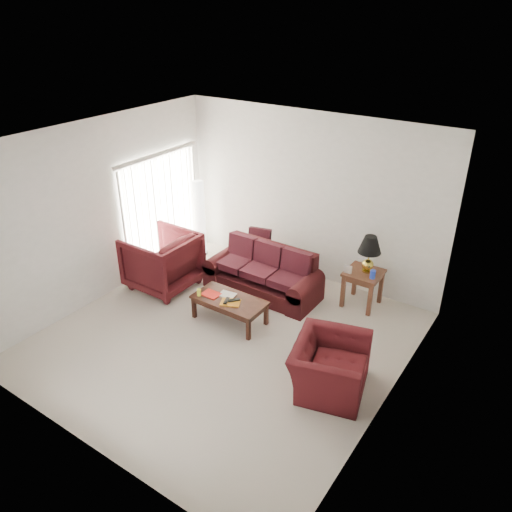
{
  "coord_description": "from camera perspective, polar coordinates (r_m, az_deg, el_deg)",
  "views": [
    {
      "loc": [
        3.85,
        -4.82,
        4.59
      ],
      "look_at": [
        0.0,
        0.85,
        1.05
      ],
      "focal_mm": 35.0,
      "sensor_mm": 36.0,
      "label": 1
    }
  ],
  "objects": [
    {
      "name": "floor",
      "position": [
        7.69,
        -3.61,
        -9.4
      ],
      "size": [
        5.0,
        5.0,
        0.0
      ],
      "primitive_type": "plane",
      "color": "beige",
      "rests_on": "ground"
    },
    {
      "name": "clock",
      "position": [
        8.21,
        10.46,
        -1.51
      ],
      "size": [
        0.13,
        0.05,
        0.13
      ],
      "primitive_type": "cube",
      "rotation": [
        0.0,
        0.0,
        0.06
      ],
      "color": "silver",
      "rests_on": "end_table"
    },
    {
      "name": "armchair_left",
      "position": [
        8.89,
        -10.66,
        -0.55
      ],
      "size": [
        1.11,
        1.08,
        1.01
      ],
      "primitive_type": "imported",
      "rotation": [
        0.0,
        0.0,
        -1.57
      ],
      "color": "#3C0D11",
      "rests_on": "ground"
    },
    {
      "name": "end_table",
      "position": [
        8.48,
        12.04,
        -3.62
      ],
      "size": [
        0.62,
        0.62,
        0.63
      ],
      "primitive_type": null,
      "rotation": [
        0.0,
        0.0,
        0.07
      ],
      "color": "#4F2A1B",
      "rests_on": "ground"
    },
    {
      "name": "blinds",
      "position": [
        9.44,
        -10.73,
        4.99
      ],
      "size": [
        0.1,
        2.0,
        2.16
      ],
      "primitive_type": "cube",
      "color": "silver",
      "rests_on": "ground"
    },
    {
      "name": "magazine_orange",
      "position": [
        7.75,
        -2.94,
        -5.32
      ],
      "size": [
        0.37,
        0.33,
        0.02
      ],
      "primitive_type": "cube",
      "rotation": [
        0.0,
        0.0,
        0.43
      ],
      "color": "#BC6F16",
      "rests_on": "coffee_table"
    },
    {
      "name": "remote_b",
      "position": [
        7.77,
        -2.54,
        -5.06
      ],
      "size": [
        0.16,
        0.18,
        0.02
      ],
      "primitive_type": "cube",
      "rotation": [
        0.0,
        0.0,
        -0.69
      ],
      "color": "black",
      "rests_on": "coffee_table"
    },
    {
      "name": "throw_pillow",
      "position": [
        9.15,
        0.41,
        1.94
      ],
      "size": [
        0.45,
        0.29,
        0.43
      ],
      "primitive_type": "cube",
      "rotation": [
        -0.21,
        0.0,
        0.24
      ],
      "color": "black",
      "rests_on": "sofa"
    },
    {
      "name": "sofa",
      "position": [
        8.59,
        0.73,
        -1.81
      ],
      "size": [
        2.04,
        0.93,
        0.82
      ],
      "primitive_type": null,
      "rotation": [
        0.0,
        0.0,
        0.03
      ],
      "color": "black",
      "rests_on": "ground"
    },
    {
      "name": "table_lamp",
      "position": [
        8.21,
        12.79,
        0.21
      ],
      "size": [
        0.4,
        0.4,
        0.63
      ],
      "primitive_type": null,
      "rotation": [
        0.0,
        0.0,
        -0.07
      ],
      "color": "gold",
      "rests_on": "end_table"
    },
    {
      "name": "magazine_red",
      "position": [
        7.98,
        -5.16,
        -4.37
      ],
      "size": [
        0.29,
        0.22,
        0.02
      ],
      "primitive_type": "cube",
      "rotation": [
        0.0,
        0.0,
        -0.01
      ],
      "color": "red",
      "rests_on": "coffee_table"
    },
    {
      "name": "coffee_table",
      "position": [
        7.96,
        -3.03,
        -6.16
      ],
      "size": [
        1.21,
        0.69,
        0.41
      ],
      "primitive_type": null,
      "rotation": [
        0.0,
        0.0,
        0.1
      ],
      "color": "black",
      "rests_on": "ground"
    },
    {
      "name": "blue_canister",
      "position": [
        8.13,
        13.19,
        -2.05
      ],
      "size": [
        0.1,
        0.1,
        0.14
      ],
      "primitive_type": "cylinder",
      "rotation": [
        0.0,
        0.0,
        -0.18
      ],
      "color": "#1C38BB",
      "rests_on": "end_table"
    },
    {
      "name": "picture_frame",
      "position": [
        8.51,
        12.07,
        -0.42
      ],
      "size": [
        0.21,
        0.22,
        0.06
      ],
      "primitive_type": "cube",
      "rotation": [
        1.36,
        0.0,
        0.5
      ],
      "color": "white",
      "rests_on": "end_table"
    },
    {
      "name": "floor_lamp",
      "position": [
        9.84,
        -6.47,
        4.33
      ],
      "size": [
        0.3,
        0.3,
        1.55
      ],
      "primitive_type": null,
      "rotation": [
        0.0,
        0.0,
        0.22
      ],
      "color": "white",
      "rests_on": "ground"
    },
    {
      "name": "yellow_glass",
      "position": [
        7.95,
        -6.53,
        -4.13
      ],
      "size": [
        0.07,
        0.07,
        0.12
      ],
      "primitive_type": "cylinder",
      "rotation": [
        0.0,
        0.0,
        0.11
      ],
      "color": "#EEF837",
      "rests_on": "coffee_table"
    },
    {
      "name": "remote_a",
      "position": [
        7.76,
        -3.4,
        -5.11
      ],
      "size": [
        0.11,
        0.19,
        0.02
      ],
      "primitive_type": "cube",
      "rotation": [
        0.0,
        0.0,
        0.36
      ],
      "color": "black",
      "rests_on": "coffee_table"
    },
    {
      "name": "armchair_right",
      "position": [
        6.71,
        8.41,
        -12.35
      ],
      "size": [
        1.16,
        1.25,
        0.69
      ],
      "primitive_type": "imported",
      "rotation": [
        0.0,
        0.0,
        1.82
      ],
      "color": "#3C0E11",
      "rests_on": "ground"
    },
    {
      "name": "magazine_white",
      "position": [
        7.95,
        -3.32,
        -4.43
      ],
      "size": [
        0.28,
        0.23,
        0.01
      ],
      "primitive_type": "cube",
      "rotation": [
        0.0,
        0.0,
        0.14
      ],
      "color": "white",
      "rests_on": "coffee_table"
    }
  ]
}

